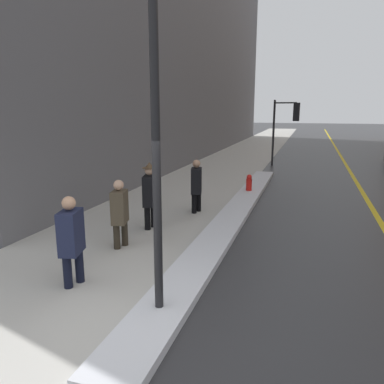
{
  "coord_description": "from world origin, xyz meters",
  "views": [
    {
      "loc": [
        2.11,
        -3.95,
        2.9
      ],
      "look_at": [
        -0.4,
        4.0,
        1.05
      ],
      "focal_mm": 35.0,
      "sensor_mm": 36.0,
      "label": 1
    }
  ],
  "objects_px": {
    "pedestrian_in_fedora": "(150,193)",
    "lamp_post": "(154,72)",
    "pedestrian_with_shoulder_bag": "(120,211)",
    "pedestrian_trailing": "(196,184)",
    "pedestrian_in_glasses": "(71,237)",
    "fire_hydrant": "(249,185)",
    "traffic_light_near": "(288,119)"
  },
  "relations": [
    {
      "from": "pedestrian_with_shoulder_bag",
      "to": "pedestrian_trailing",
      "type": "relative_size",
      "value": 0.97
    },
    {
      "from": "lamp_post",
      "to": "pedestrian_in_glasses",
      "type": "relative_size",
      "value": 3.7
    },
    {
      "from": "pedestrian_in_glasses",
      "to": "pedestrian_trailing",
      "type": "relative_size",
      "value": 1.01
    },
    {
      "from": "pedestrian_in_glasses",
      "to": "pedestrian_with_shoulder_bag",
      "type": "height_order",
      "value": "pedestrian_in_glasses"
    },
    {
      "from": "lamp_post",
      "to": "pedestrian_in_glasses",
      "type": "xyz_separation_m",
      "value": [
        -1.72,
        0.43,
        -2.49
      ]
    },
    {
      "from": "traffic_light_near",
      "to": "pedestrian_with_shoulder_bag",
      "type": "distance_m",
      "value": 13.43
    },
    {
      "from": "pedestrian_trailing",
      "to": "fire_hydrant",
      "type": "height_order",
      "value": "pedestrian_trailing"
    },
    {
      "from": "lamp_post",
      "to": "pedestrian_trailing",
      "type": "distance_m",
      "value": 6.05
    },
    {
      "from": "pedestrian_with_shoulder_bag",
      "to": "pedestrian_in_fedora",
      "type": "bearing_deg",
      "value": 161.89
    },
    {
      "from": "pedestrian_in_fedora",
      "to": "traffic_light_near",
      "type": "bearing_deg",
      "value": 153.48
    },
    {
      "from": "fire_hydrant",
      "to": "pedestrian_in_glasses",
      "type": "bearing_deg",
      "value": -102.35
    },
    {
      "from": "pedestrian_in_fedora",
      "to": "fire_hydrant",
      "type": "distance_m",
      "value": 4.89
    },
    {
      "from": "pedestrian_in_glasses",
      "to": "pedestrian_with_shoulder_bag",
      "type": "relative_size",
      "value": 1.04
    },
    {
      "from": "pedestrian_with_shoulder_bag",
      "to": "pedestrian_trailing",
      "type": "bearing_deg",
      "value": 152.31
    },
    {
      "from": "pedestrian_with_shoulder_bag",
      "to": "pedestrian_in_glasses",
      "type": "bearing_deg",
      "value": -11.52
    },
    {
      "from": "lamp_post",
      "to": "fire_hydrant",
      "type": "xyz_separation_m",
      "value": [
        -0.02,
        8.19,
        -3.0
      ]
    },
    {
      "from": "pedestrian_with_shoulder_bag",
      "to": "fire_hydrant",
      "type": "xyz_separation_m",
      "value": [
        1.79,
        5.93,
        -0.47
      ]
    },
    {
      "from": "lamp_post",
      "to": "fire_hydrant",
      "type": "height_order",
      "value": "lamp_post"
    },
    {
      "from": "lamp_post",
      "to": "pedestrian_trailing",
      "type": "bearing_deg",
      "value": 101.31
    },
    {
      "from": "pedestrian_in_glasses",
      "to": "pedestrian_trailing",
      "type": "height_order",
      "value": "pedestrian_in_glasses"
    },
    {
      "from": "pedestrian_trailing",
      "to": "pedestrian_with_shoulder_bag",
      "type": "bearing_deg",
      "value": -27.69
    },
    {
      "from": "pedestrian_in_glasses",
      "to": "pedestrian_in_fedora",
      "type": "xyz_separation_m",
      "value": [
        -0.01,
        3.21,
        0.05
      ]
    },
    {
      "from": "traffic_light_near",
      "to": "pedestrian_in_glasses",
      "type": "height_order",
      "value": "traffic_light_near"
    },
    {
      "from": "traffic_light_near",
      "to": "pedestrian_in_glasses",
      "type": "bearing_deg",
      "value": -93.89
    },
    {
      "from": "traffic_light_near",
      "to": "fire_hydrant",
      "type": "bearing_deg",
      "value": -90.69
    },
    {
      "from": "traffic_light_near",
      "to": "pedestrian_trailing",
      "type": "bearing_deg",
      "value": -94.94
    },
    {
      "from": "pedestrian_in_glasses",
      "to": "pedestrian_trailing",
      "type": "bearing_deg",
      "value": 158.17
    },
    {
      "from": "pedestrian_in_glasses",
      "to": "fire_hydrant",
      "type": "height_order",
      "value": "pedestrian_in_glasses"
    },
    {
      "from": "traffic_light_near",
      "to": "pedestrian_with_shoulder_bag",
      "type": "xyz_separation_m",
      "value": [
        -2.58,
        -13.08,
        -1.61
      ]
    },
    {
      "from": "pedestrian_with_shoulder_bag",
      "to": "fire_hydrant",
      "type": "height_order",
      "value": "pedestrian_with_shoulder_bag"
    },
    {
      "from": "pedestrian_in_fedora",
      "to": "lamp_post",
      "type": "bearing_deg",
      "value": 10.87
    },
    {
      "from": "traffic_light_near",
      "to": "pedestrian_in_fedora",
      "type": "xyz_separation_m",
      "value": [
        -2.49,
        -11.71,
        -1.51
      ]
    }
  ]
}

